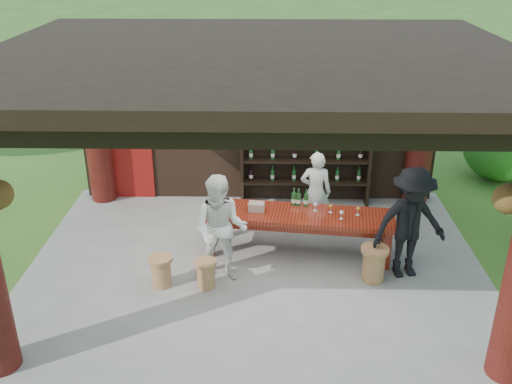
{
  "coord_description": "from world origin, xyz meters",
  "views": [
    {
      "loc": [
        0.18,
        -7.96,
        4.97
      ],
      "look_at": [
        0.0,
        0.4,
        1.15
      ],
      "focal_mm": 40.0,
      "sensor_mm": 36.0,
      "label": 1
    }
  ],
  "objects_px": {
    "stool_near_left": "(206,273)",
    "wine_shelf": "(306,150)",
    "napkin_basket": "(256,207)",
    "host": "(316,192)",
    "guest_woman": "(221,229)",
    "tasting_table": "(299,220)",
    "guest_man": "(410,223)",
    "stool_far_left": "(161,270)",
    "stool_near_right": "(374,263)"
  },
  "relations": [
    {
      "from": "tasting_table",
      "to": "stool_near_left",
      "type": "height_order",
      "value": "tasting_table"
    },
    {
      "from": "host",
      "to": "napkin_basket",
      "type": "distance_m",
      "value": 1.27
    },
    {
      "from": "wine_shelf",
      "to": "stool_far_left",
      "type": "bearing_deg",
      "value": -127.91
    },
    {
      "from": "wine_shelf",
      "to": "stool_near_left",
      "type": "relative_size",
      "value": 5.56
    },
    {
      "from": "stool_near_right",
      "to": "guest_man",
      "type": "distance_m",
      "value": 0.83
    },
    {
      "from": "stool_far_left",
      "to": "guest_woman",
      "type": "xyz_separation_m",
      "value": [
        0.91,
        0.24,
        0.6
      ]
    },
    {
      "from": "guest_woman",
      "to": "napkin_basket",
      "type": "distance_m",
      "value": 1.02
    },
    {
      "from": "tasting_table",
      "to": "napkin_basket",
      "type": "xyz_separation_m",
      "value": [
        -0.7,
        0.09,
        0.19
      ]
    },
    {
      "from": "tasting_table",
      "to": "guest_woman",
      "type": "xyz_separation_m",
      "value": [
        -1.23,
        -0.79,
        0.23
      ]
    },
    {
      "from": "stool_near_left",
      "to": "guest_man",
      "type": "xyz_separation_m",
      "value": [
        3.12,
        0.43,
        0.67
      ]
    },
    {
      "from": "stool_near_left",
      "to": "wine_shelf",
      "type": "bearing_deg",
      "value": 61.37
    },
    {
      "from": "napkin_basket",
      "to": "guest_woman",
      "type": "bearing_deg",
      "value": -120.82
    },
    {
      "from": "stool_near_left",
      "to": "napkin_basket",
      "type": "relative_size",
      "value": 1.76
    },
    {
      "from": "guest_woman",
      "to": "napkin_basket",
      "type": "bearing_deg",
      "value": 66.54
    },
    {
      "from": "napkin_basket",
      "to": "tasting_table",
      "type": "bearing_deg",
      "value": -7.06
    },
    {
      "from": "stool_far_left",
      "to": "tasting_table",
      "type": "bearing_deg",
      "value": 25.62
    },
    {
      "from": "stool_near_right",
      "to": "host",
      "type": "height_order",
      "value": "host"
    },
    {
      "from": "wine_shelf",
      "to": "stool_near_right",
      "type": "xyz_separation_m",
      "value": [
        0.92,
        -2.81,
        -0.82
      ]
    },
    {
      "from": "tasting_table",
      "to": "guest_woman",
      "type": "distance_m",
      "value": 1.48
    },
    {
      "from": "tasting_table",
      "to": "stool_near_right",
      "type": "relative_size",
      "value": 5.59
    },
    {
      "from": "tasting_table",
      "to": "host",
      "type": "xyz_separation_m",
      "value": [
        0.33,
        0.82,
        0.13
      ]
    },
    {
      "from": "wine_shelf",
      "to": "napkin_basket",
      "type": "height_order",
      "value": "wine_shelf"
    },
    {
      "from": "tasting_table",
      "to": "wine_shelf",
      "type": "bearing_deg",
      "value": 83.85
    },
    {
      "from": "stool_near_right",
      "to": "guest_man",
      "type": "bearing_deg",
      "value": 18.51
    },
    {
      "from": "stool_near_left",
      "to": "stool_far_left",
      "type": "relative_size",
      "value": 0.92
    },
    {
      "from": "guest_woman",
      "to": "tasting_table",
      "type": "bearing_deg",
      "value": 40.14
    },
    {
      "from": "wine_shelf",
      "to": "guest_man",
      "type": "bearing_deg",
      "value": -61.1
    },
    {
      "from": "stool_near_left",
      "to": "host",
      "type": "distance_m",
      "value": 2.65
    },
    {
      "from": "host",
      "to": "guest_man",
      "type": "xyz_separation_m",
      "value": [
        1.33,
        -1.45,
        0.15
      ]
    },
    {
      "from": "stool_near_left",
      "to": "guest_man",
      "type": "height_order",
      "value": "guest_man"
    },
    {
      "from": "stool_near_right",
      "to": "host",
      "type": "bearing_deg",
      "value": 116.1
    },
    {
      "from": "wine_shelf",
      "to": "stool_far_left",
      "type": "xyz_separation_m",
      "value": [
        -2.35,
        -3.02,
        -0.86
      ]
    },
    {
      "from": "host",
      "to": "guest_man",
      "type": "height_order",
      "value": "guest_man"
    },
    {
      "from": "host",
      "to": "stool_near_left",
      "type": "bearing_deg",
      "value": 51.41
    },
    {
      "from": "napkin_basket",
      "to": "guest_man",
      "type": "bearing_deg",
      "value": -16.86
    },
    {
      "from": "stool_near_right",
      "to": "napkin_basket",
      "type": "relative_size",
      "value": 2.2
    },
    {
      "from": "guest_man",
      "to": "napkin_basket",
      "type": "distance_m",
      "value": 2.48
    },
    {
      "from": "stool_far_left",
      "to": "guest_man",
      "type": "bearing_deg",
      "value": 5.92
    },
    {
      "from": "wine_shelf",
      "to": "host",
      "type": "relative_size",
      "value": 1.67
    },
    {
      "from": "stool_near_left",
      "to": "stool_far_left",
      "type": "height_order",
      "value": "stool_far_left"
    },
    {
      "from": "stool_near_right",
      "to": "guest_woman",
      "type": "distance_m",
      "value": 2.43
    },
    {
      "from": "host",
      "to": "napkin_basket",
      "type": "bearing_deg",
      "value": 40.26
    },
    {
      "from": "stool_near_left",
      "to": "guest_man",
      "type": "distance_m",
      "value": 3.22
    },
    {
      "from": "host",
      "to": "napkin_basket",
      "type": "height_order",
      "value": "host"
    },
    {
      "from": "stool_far_left",
      "to": "guest_woman",
      "type": "height_order",
      "value": "guest_woman"
    },
    {
      "from": "wine_shelf",
      "to": "tasting_table",
      "type": "distance_m",
      "value": 2.07
    },
    {
      "from": "stool_near_right",
      "to": "host",
      "type": "xyz_separation_m",
      "value": [
        -0.8,
        1.63,
        0.46
      ]
    },
    {
      "from": "wine_shelf",
      "to": "stool_near_right",
      "type": "distance_m",
      "value": 3.07
    },
    {
      "from": "wine_shelf",
      "to": "guest_man",
      "type": "distance_m",
      "value": 3.01
    },
    {
      "from": "stool_near_left",
      "to": "guest_man",
      "type": "relative_size",
      "value": 0.25
    }
  ]
}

